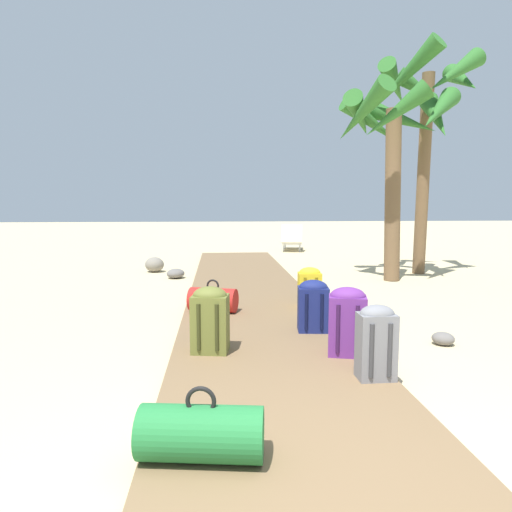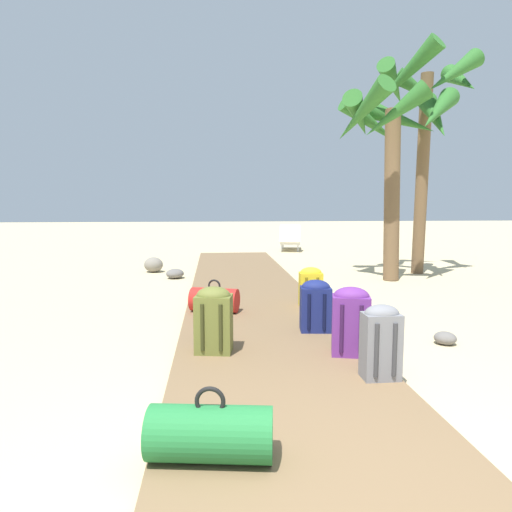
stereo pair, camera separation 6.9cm
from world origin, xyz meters
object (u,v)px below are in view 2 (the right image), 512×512
duffel_bag_green (210,433)px  backpack_purple (351,319)px  backpack_olive (214,318)px  lounge_chair (290,240)px  backpack_yellow (311,286)px  backpack_grey (381,340)px  backpack_navy (316,304)px  palm_tree_near_right (425,102)px  duffel_bag_red (214,300)px  palm_tree_far_right (394,130)px

duffel_bag_green → backpack_purple: (1.25, 1.60, 0.18)m
backpack_olive → lounge_chair: lounge_chair is taller
backpack_yellow → backpack_grey: size_ratio=0.90×
backpack_grey → backpack_purple: backpack_purple is taller
backpack_grey → backpack_navy: bearing=98.7°
palm_tree_near_right → backpack_grey: bearing=-117.4°
duffel_bag_red → lounge_chair: bearing=74.0°
backpack_navy → backpack_purple: backpack_purple is taller
duffel_bag_green → palm_tree_far_right: size_ratio=0.20×
backpack_navy → backpack_grey: (0.21, -1.36, 0.02)m
backpack_olive → palm_tree_far_right: 5.85m
backpack_yellow → lounge_chair: 8.02m
duffel_bag_green → backpack_grey: bearing=37.9°
backpack_purple → palm_tree_near_right: (2.93, 4.95, 3.01)m
duffel_bag_green → backpack_purple: 2.03m
palm_tree_near_right → backpack_navy: bearing=-126.4°
backpack_yellow → duffel_bag_green: bearing=-110.2°
backpack_yellow → duffel_bag_red: 1.28m
duffel_bag_green → lounge_chair: 11.71m
duffel_bag_red → backpack_purple: 2.14m
palm_tree_far_right → lounge_chair: 6.09m
duffel_bag_red → backpack_grey: size_ratio=1.12×
backpack_grey → palm_tree_far_right: size_ratio=0.17×
backpack_yellow → backpack_purple: 1.92m
backpack_navy → backpack_grey: 1.38m
backpack_yellow → backpack_olive: backpack_olive is taller
duffel_bag_red → backpack_purple: bearing=-55.1°
duffel_bag_red → duffel_bag_green: 3.35m
backpack_grey → lounge_chair: size_ratio=0.36×
backpack_yellow → duffel_bag_green: 3.75m
duffel_bag_green → backpack_purple: backpack_purple is taller
backpack_navy → backpack_olive: backpack_olive is taller
duffel_bag_green → palm_tree_far_right: 7.30m
backpack_yellow → palm_tree_far_right: (2.05, 2.45, 2.41)m
backpack_navy → duffel_bag_red: backpack_navy is taller
backpack_purple → lounge_chair: 9.93m
backpack_navy → backpack_olive: (-1.08, -0.60, 0.03)m
backpack_yellow → palm_tree_far_right: 4.00m
backpack_navy → backpack_olive: 1.24m
backpack_olive → palm_tree_near_right: 7.01m
duffel_bag_green → backpack_navy: bearing=65.2°
backpack_olive → duffel_bag_red: bearing=89.7°
backpack_grey → palm_tree_far_right: 5.86m
backpack_yellow → lounge_chair: size_ratio=0.32×
backpack_navy → palm_tree_far_right: size_ratio=0.16×
duffel_bag_green → palm_tree_far_right: (3.34, 5.97, 2.54)m
backpack_grey → lounge_chair: lounge_chair is taller
backpack_grey → palm_tree_near_right: bearing=62.6°
backpack_navy → duffel_bag_red: 1.45m
duffel_bag_green → palm_tree_near_right: palm_tree_near_right is taller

